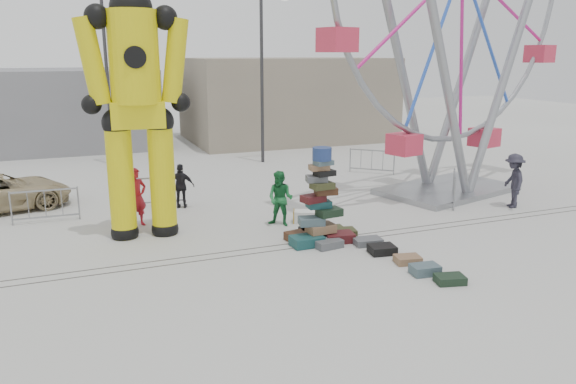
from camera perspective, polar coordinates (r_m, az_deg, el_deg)
name	(u,v)px	position (r m, az deg, el deg)	size (l,w,h in m)	color
ground	(315,253)	(15.36, 2.76, -6.26)	(90.00, 90.00, 0.00)	#9E9E99
track_line_near	(306,246)	(15.87, 1.86, -5.55)	(40.00, 0.04, 0.01)	#47443F
track_line_far	(301,242)	(16.22, 1.30, -5.11)	(40.00, 0.04, 0.01)	#47443F
building_right	(286,99)	(35.68, -0.19, 9.45)	(12.00, 8.00, 5.00)	gray
building_left	(64,108)	(35.25, -21.76, 7.92)	(10.00, 8.00, 4.40)	gray
lamp_post_right	(264,70)	(27.66, -2.49, 12.24)	(1.41, 0.25, 8.00)	#2D2D30
lamp_post_left	(109,71)	(28.20, -17.75, 11.64)	(1.41, 0.25, 8.00)	#2D2D30
suitcase_tower	(320,216)	(16.08, 3.26, -2.43)	(1.93, 1.72, 2.76)	#19494B
crash_test_dummy	(137,95)	(16.55, -15.13, 9.48)	(3.13, 1.38, 7.87)	black
steamer_trunk	(306,216)	(18.07, 1.81, -2.50)	(0.80, 0.46, 0.37)	silver
row_case_0	(343,232)	(16.82, 5.63, -4.11)	(0.74, 0.54, 0.21)	#393C1E
row_case_1	(368,241)	(16.15, 8.10, -5.00)	(0.78, 0.51, 0.19)	#585B5F
row_case_2	(382,249)	(15.52, 9.54, -5.77)	(0.70, 0.56, 0.23)	black
row_case_3	(408,260)	(14.95, 12.06, -6.73)	(0.65, 0.48, 0.20)	#8A6546
row_case_4	(425,270)	(14.32, 13.74, -7.66)	(0.70, 0.47, 0.25)	#465C64
row_case_5	(450,279)	(13.96, 16.13, -8.51)	(0.68, 0.47, 0.19)	black
barricade_dummy_b	(45,206)	(19.55, -23.43, -1.29)	(2.00, 0.10, 1.10)	gray
barricade_dummy_c	(155,192)	(20.28, -13.40, 0.02)	(2.00, 0.10, 1.10)	gray
barricade_wheel_front	(454,189)	(21.03, 16.52, 0.31)	(2.00, 0.10, 1.10)	gray
barricade_wheel_back	(372,161)	(25.60, 8.51, 3.10)	(2.00, 0.10, 1.10)	gray
pedestrian_red	(137,197)	(18.10, -15.13, -0.51)	(0.68, 0.45, 1.86)	#AD1829
pedestrian_green	(280,199)	(17.53, -0.77, -0.68)	(0.85, 0.66, 1.75)	#1A6B33
pedestrian_black	(181,186)	(19.93, -10.80, 0.59)	(0.92, 0.38, 1.57)	black
pedestrian_grey	(514,181)	(21.15, 21.93, 1.07)	(1.23, 0.71, 1.91)	#24222E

